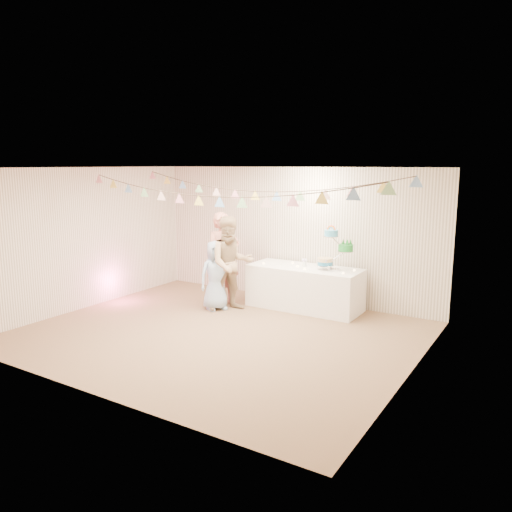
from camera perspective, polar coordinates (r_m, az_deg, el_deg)
The scene contains 25 objects.
floor at distance 8.05m, azimuth -4.26°, elevation -8.83°, with size 6.00×6.00×0.00m, color brown.
ceiling at distance 7.59m, azimuth -4.53°, elevation 10.02°, with size 6.00×6.00×0.00m, color white.
back_wall at distance 9.82m, azimuth 4.22°, elevation 2.51°, with size 6.00×6.00×0.00m, color white.
front_wall at distance 5.92m, azimuth -18.76°, elevation -3.34°, with size 6.00×6.00×0.00m, color white.
left_wall at distance 9.77m, azimuth -18.79°, elevation 1.93°, with size 5.00×5.00×0.00m, color white.
right_wall at distance 6.45m, azimuth 17.72°, elevation -2.17°, with size 5.00×5.00×0.00m, color white.
table at distance 9.32m, azimuth 5.58°, elevation -3.63°, with size 2.10×0.84×0.79m, color white.
cake_stand at distance 8.99m, azimuth 8.95°, elevation 0.53°, with size 0.67×0.39×0.75m, color silver, non-canonical shape.
cake_bottom at distance 9.05m, azimuth 7.87°, elevation -1.23°, with size 0.31×0.31×0.15m, color teal, non-canonical shape.
cake_middle at distance 9.01m, azimuth 10.22°, elevation 0.40°, with size 0.27×0.27×0.22m, color #1D872F, non-canonical shape.
cake_top_tier at distance 8.95m, azimuth 8.56°, elevation 2.13°, with size 0.25×0.25×0.19m, color #44AAD7, non-canonical shape.
platter at distance 9.44m, azimuth 2.54°, elevation -1.13°, with size 0.33×0.33×0.02m, color white.
posy at distance 9.29m, azimuth 5.57°, elevation -0.95°, with size 0.13×0.13×0.15m, color white, non-canonical shape.
person_adult_a at distance 9.46m, azimuth -3.76°, elevation -0.34°, with size 0.65×0.42×1.77m, color tan.
person_adult_b at distance 9.10m, azimuth -2.88°, elevation -0.89°, with size 0.84×0.66×1.73m, color tan.
person_child at distance 9.19m, azimuth -4.61°, elevation -2.22°, with size 0.63×0.41×1.29m, color #9CB9DD.
bunting_back at distance 8.51m, azimuth -0.09°, elevation 8.41°, with size 5.60×1.10×0.40m, color pink, non-canonical shape.
bunting_front at distance 7.44m, azimuth -5.41°, elevation 7.84°, with size 5.60×0.90×0.36m, color #72A5E5, non-canonical shape.
tealight_0 at distance 9.47m, azimuth 0.87°, elevation -0.82°, with size 0.04×0.04×0.03m, color #FFD88C.
tealight_1 at distance 9.54m, azimuth 4.21°, elevation -0.76°, with size 0.04×0.04×0.03m, color #FFD88C.
tealight_2 at distance 8.99m, azimuth 5.58°, elevation -1.48°, with size 0.04×0.04×0.03m, color #FFD88C.
tealight_3 at distance 9.28m, azimuth 8.16°, elevation -1.16°, with size 0.04×0.04×0.03m, color #FFD88C.
tealight_4 at distance 8.75m, azimuth 9.93°, elevation -1.93°, with size 0.04×0.04×0.03m, color #FFD88C.
tealight_5 at distance 9.02m, azimuth 11.18°, elevation -1.60°, with size 0.04×0.04×0.03m, color #FFD88C.
tealight_6 at distance 9.22m, azimuth 4.80°, elevation -1.17°, with size 0.04×0.04×0.03m, color #FFD88C.
Camera 1 is at (4.48, -6.13, 2.66)m, focal length 35.00 mm.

